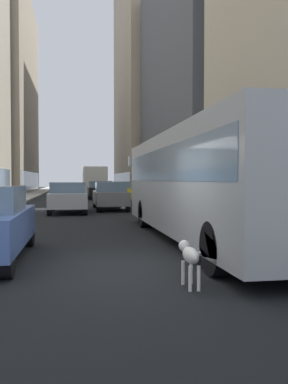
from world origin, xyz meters
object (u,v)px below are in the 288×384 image
Objects in this scene: car_red_coupe at (105,187)px; dalmatian_dog at (190,256)px; transit_bus at (204,179)px; pedestrian_in_coat at (219,197)px; car_silver_sedan at (68,197)px; car_yellow_taxi at (122,192)px; car_grey_wagon at (110,196)px; pedestrian_with_handbag at (264,200)px; car_black_suv at (98,190)px; box_truck at (94,181)px.

car_red_coupe reaches higher than dalmatian_dog.
transit_bus is 6.82× the size of pedestrian_in_coat.
car_yellow_taxi is (4.00, 9.79, 0.00)m from car_silver_sedan.
car_grey_wagon is 11.11m from pedestrian_with_handbag.
car_silver_sedan reaches higher than dalmatian_dog.
pedestrian_in_coat is (4.10, 9.79, 0.50)m from dalmatian_dog.
car_silver_sedan is at bearing -99.05° from car_black_suv.
car_grey_wagon is 4.88× the size of dalmatian_dog.
car_silver_sedan is (-4.00, 10.59, -0.95)m from transit_bus.
car_yellow_taxi is 15.55m from pedestrian_in_coat.
car_red_coupe is (-0.00, 18.55, -0.00)m from car_yellow_taxi.
car_red_coupe is (0.00, 38.92, -0.96)m from transit_bus.
box_truck is (2.40, 21.51, 0.84)m from car_silver_sedan.
car_grey_wagon is at bearing -101.48° from car_yellow_taxi.
car_black_suv is 4.15× the size of dalmatian_dog.
car_silver_sedan is at bearing 138.46° from pedestrian_in_coat.
car_black_suv is 0.53× the size of box_truck.
transit_bus reaches higher than pedestrian_with_handbag.
box_truck reaches higher than pedestrian_in_coat.
car_silver_sedan is 21.66m from box_truck.
pedestrian_in_coat is (3.91, -20.66, 0.19)m from car_black_suv.
car_yellow_taxi is 18.55m from car_red_coupe.
pedestrian_in_coat is at bearing -81.46° from car_yellow_taxi.
box_truck reaches higher than car_red_coupe.
pedestrian_in_coat is (-0.74, 2.59, -0.00)m from pedestrian_with_handbag.
car_grey_wagon is at bearing 38.54° from car_silver_sedan.
car_silver_sedan is 0.86× the size of car_yellow_taxi.
car_grey_wagon is at bearing -90.00° from car_black_suv.
car_yellow_taxi and car_black_suv have the same top height.
box_truck is at bearing 89.70° from dalmatian_dog.
car_red_coupe is at bearing 94.77° from pedestrian_with_handbag.
car_grey_wagon is 19.62m from box_truck.
car_black_suv is (-1.60, 5.28, -0.01)m from car_yellow_taxi.
pedestrian_with_handbag reaches higher than dalmatian_dog.
transit_bus reaches higher than car_grey_wagon.
car_silver_sedan and car_yellow_taxi have the same top height.
car_red_coupe is at bearing 90.00° from car_yellow_taxi.
car_yellow_taxi is 1.20× the size of car_black_suv.
car_silver_sedan is at bearing 130.75° from pedestrian_with_handbag.
pedestrian_in_coat reaches higher than car_black_suv.
transit_bus is 2.66× the size of car_red_coupe.
pedestrian_in_coat is (2.31, -15.38, 0.19)m from car_yellow_taxi.
pedestrian_in_coat is (6.31, -5.59, 0.19)m from car_silver_sedan.
pedestrian_in_coat reaches higher than car_yellow_taxi.
box_truck is at bearing 90.00° from car_black_suv.
box_truck is at bearing 90.00° from car_grey_wagon.
car_black_suv and car_red_coupe have the same top height.
pedestrian_in_coat reaches higher than car_red_coupe.
car_black_suv is 0.85× the size of car_grey_wagon.
car_red_coupe is 34.00m from pedestrian_in_coat.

